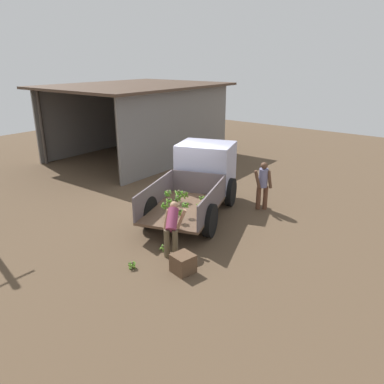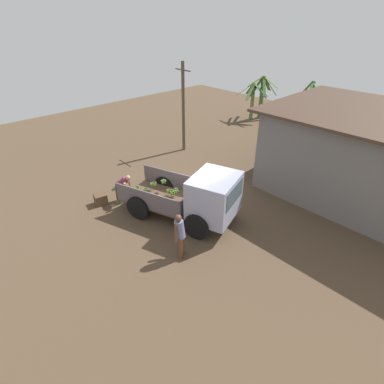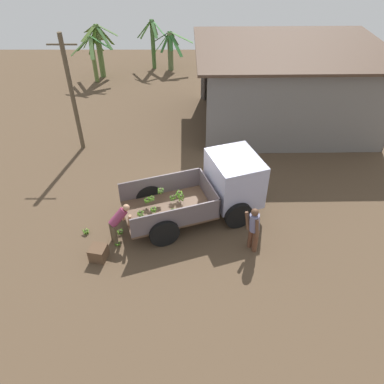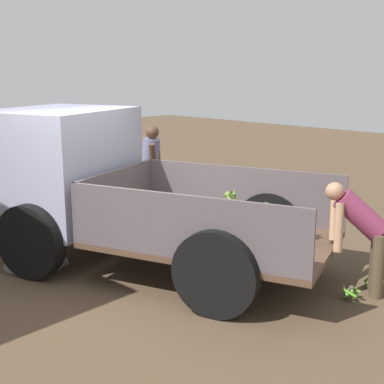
{
  "view_description": "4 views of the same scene",
  "coord_description": "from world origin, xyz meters",
  "px_view_note": "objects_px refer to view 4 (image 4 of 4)",
  "views": [
    {
      "loc": [
        -9.36,
        -7.79,
        5.0
      ],
      "look_at": [
        -0.43,
        -0.86,
        0.95
      ],
      "focal_mm": 35.0,
      "sensor_mm": 36.0,
      "label": 1
    },
    {
      "loc": [
        7.68,
        -7.23,
        7.28
      ],
      "look_at": [
        0.04,
        -0.13,
        0.95
      ],
      "focal_mm": 28.0,
      "sensor_mm": 36.0,
      "label": 2
    },
    {
      "loc": [
        -0.19,
        -10.67,
        9.0
      ],
      "look_at": [
        -0.19,
        -0.67,
        1.1
      ],
      "focal_mm": 35.0,
      "sensor_mm": 36.0,
      "label": 3
    },
    {
      "loc": [
        -5.41,
        3.99,
        2.7
      ],
      "look_at": [
        -0.15,
        -1.39,
        0.96
      ],
      "focal_mm": 50.0,
      "sensor_mm": 36.0,
      "label": 4
    }
  ],
  "objects_px": {
    "person_foreground_visitor": "(151,168)",
    "banana_bunch_on_ground_1": "(351,292)",
    "cargo_truck": "(89,181)",
    "banana_bunch_on_ground_2": "(372,282)",
    "person_worker_loading": "(361,230)"
  },
  "relations": [
    {
      "from": "person_foreground_visitor",
      "to": "person_worker_loading",
      "type": "height_order",
      "value": "person_foreground_visitor"
    },
    {
      "from": "person_foreground_visitor",
      "to": "banana_bunch_on_ground_2",
      "type": "xyz_separation_m",
      "value": [
        -4.36,
        0.16,
        -0.88
      ]
    },
    {
      "from": "person_worker_loading",
      "to": "banana_bunch_on_ground_2",
      "type": "xyz_separation_m",
      "value": [
        -0.07,
        -0.25,
        -0.73
      ]
    },
    {
      "from": "banana_bunch_on_ground_2",
      "to": "person_foreground_visitor",
      "type": "bearing_deg",
      "value": -2.1
    },
    {
      "from": "banana_bunch_on_ground_1",
      "to": "banana_bunch_on_ground_2",
      "type": "height_order",
      "value": "banana_bunch_on_ground_1"
    },
    {
      "from": "person_foreground_visitor",
      "to": "banana_bunch_on_ground_1",
      "type": "distance_m",
      "value": 4.48
    },
    {
      "from": "person_worker_loading",
      "to": "banana_bunch_on_ground_1",
      "type": "bearing_deg",
      "value": 72.8
    },
    {
      "from": "cargo_truck",
      "to": "person_foreground_visitor",
      "type": "distance_m",
      "value": 2.14
    },
    {
      "from": "banana_bunch_on_ground_1",
      "to": "cargo_truck",
      "type": "bearing_deg",
      "value": 20.06
    },
    {
      "from": "cargo_truck",
      "to": "banana_bunch_on_ground_1",
      "type": "xyz_separation_m",
      "value": [
        -3.46,
        -1.26,
        -1.03
      ]
    },
    {
      "from": "person_foreground_visitor",
      "to": "banana_bunch_on_ground_2",
      "type": "bearing_deg",
      "value": -35.72
    },
    {
      "from": "cargo_truck",
      "to": "person_worker_loading",
      "type": "height_order",
      "value": "cargo_truck"
    },
    {
      "from": "person_worker_loading",
      "to": "banana_bunch_on_ground_2",
      "type": "bearing_deg",
      "value": -136.24
    },
    {
      "from": "banana_bunch_on_ground_1",
      "to": "banana_bunch_on_ground_2",
      "type": "relative_size",
      "value": 1.26
    },
    {
      "from": "person_foreground_visitor",
      "to": "person_worker_loading",
      "type": "xyz_separation_m",
      "value": [
        -4.29,
        0.41,
        -0.15
      ]
    }
  ]
}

